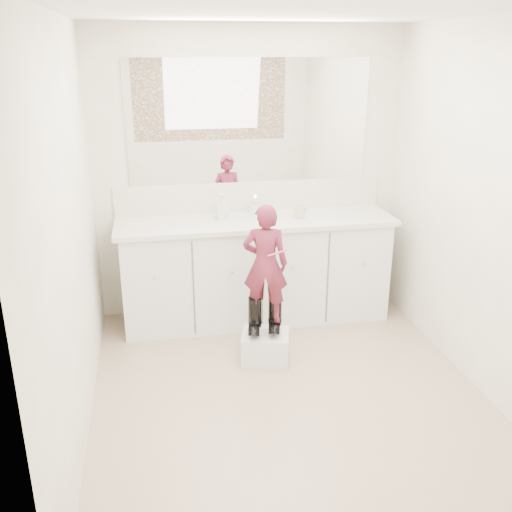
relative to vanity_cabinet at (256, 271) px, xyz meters
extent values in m
plane|color=#867158|center=(0.00, -1.23, -0.42)|extent=(3.00, 3.00, 0.00)
plane|color=white|center=(0.00, -1.23, 1.97)|extent=(3.00, 3.00, 0.00)
plane|color=beige|center=(0.00, 0.27, 0.77)|extent=(2.60, 0.00, 2.60)
plane|color=beige|center=(0.00, -2.73, 0.77)|extent=(2.60, 0.00, 2.60)
plane|color=beige|center=(-1.30, -1.23, 0.78)|extent=(0.00, 3.00, 3.00)
plane|color=beige|center=(1.30, -1.23, 0.78)|extent=(0.00, 3.00, 3.00)
cube|color=silver|center=(0.00, 0.00, 0.00)|extent=(2.20, 0.55, 0.85)
cube|color=beige|center=(0.00, -0.01, 0.45)|extent=(2.28, 0.58, 0.04)
cube|color=beige|center=(0.00, 0.26, 0.59)|extent=(2.28, 0.03, 0.25)
cube|color=white|center=(0.00, 0.26, 1.22)|extent=(2.00, 0.02, 1.00)
cube|color=#472819|center=(0.00, -2.71, 1.22)|extent=(2.00, 0.01, 1.20)
cylinder|color=silver|center=(0.00, 0.15, 0.52)|extent=(0.08, 0.08, 0.10)
imported|color=beige|center=(0.37, -0.03, 0.52)|extent=(0.14, 0.14, 0.10)
imported|color=beige|center=(-0.27, 0.06, 0.57)|extent=(0.10, 0.10, 0.21)
cube|color=silver|center=(-0.06, -0.72, -0.32)|extent=(0.40, 0.36, 0.22)
imported|color=#9F3147|center=(-0.06, -0.70, 0.34)|extent=(0.37, 0.29, 0.88)
cylinder|color=#EA5B9D|center=(0.01, -0.78, 0.44)|extent=(0.13, 0.05, 0.06)
camera|label=1|loc=(-0.83, -4.42, 1.78)|focal=40.00mm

